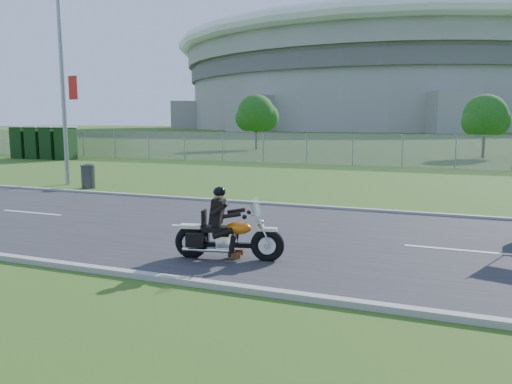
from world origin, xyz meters
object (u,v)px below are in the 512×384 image
at_px(porta_toilet_d, 21,143).
at_px(porta_toilet_b, 50,143).
at_px(streetlight, 65,54).
at_px(motorcycle_lead, 227,237).
at_px(porta_toilet_a, 66,144).
at_px(porta_toilet_c, 36,143).
at_px(trash_can, 88,177).

bearing_deg(porta_toilet_d, porta_toilet_b, 0.00).
height_order(streetlight, motorcycle_lead, streetlight).
height_order(streetlight, porta_toilet_a, streetlight).
height_order(porta_toilet_c, porta_toilet_d, same).
xyz_separation_m(streetlight, porta_toilet_c, (-12.82, 10.78, -4.49)).
bearing_deg(streetlight, porta_toilet_d, 142.83).
bearing_deg(porta_toilet_a, streetlight, -47.09).
height_order(porta_toilet_a, motorcycle_lead, porta_toilet_a).
xyz_separation_m(porta_toilet_a, motorcycle_lead, (21.64, -19.44, -0.67)).
bearing_deg(streetlight, motorcycle_lead, -36.70).
distance_m(porta_toilet_a, porta_toilet_d, 4.20).
height_order(porta_toilet_b, trash_can, porta_toilet_b).
height_order(porta_toilet_d, motorcycle_lead, porta_toilet_d).
bearing_deg(motorcycle_lead, porta_toilet_c, 129.10).
bearing_deg(porta_toilet_a, porta_toilet_c, 180.00).
bearing_deg(trash_can, porta_toilet_d, 143.69).
xyz_separation_m(streetlight, porta_toilet_b, (-11.42, 10.78, -4.49)).
distance_m(porta_toilet_c, trash_can, 18.63).
height_order(porta_toilet_c, trash_can, porta_toilet_c).
distance_m(streetlight, porta_toilet_b, 16.33).
distance_m(streetlight, porta_toilet_a, 15.39).
bearing_deg(motorcycle_lead, porta_toilet_d, 130.65).
xyz_separation_m(porta_toilet_b, porta_toilet_c, (-1.40, 0.00, 0.00)).
relative_size(streetlight, porta_toilet_b, 4.35).
height_order(streetlight, porta_toilet_d, streetlight).
distance_m(porta_toilet_a, porta_toilet_c, 2.80).
xyz_separation_m(porta_toilet_c, porta_toilet_d, (-1.40, 0.00, 0.00)).
distance_m(porta_toilet_b, porta_toilet_c, 1.40).
relative_size(streetlight, porta_toilet_c, 4.35).
xyz_separation_m(streetlight, motorcycle_lead, (11.62, -8.66, -5.15)).
relative_size(porta_toilet_a, motorcycle_lead, 1.03).
bearing_deg(porta_toilet_a, porta_toilet_b, 180.00).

